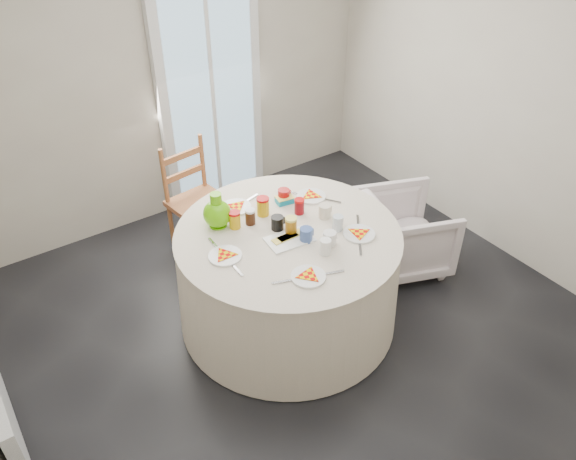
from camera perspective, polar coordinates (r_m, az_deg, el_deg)
floor at (r=4.19m, az=1.27°, el=-9.98°), size 4.00×4.00×0.00m
wall_back at (r=4.98m, az=-12.58°, el=15.03°), size 4.00×0.02×2.60m
wall_right at (r=4.73m, az=22.05°, el=12.14°), size 0.02×4.00×2.60m
glass_door at (r=5.18m, az=-7.87°, el=13.38°), size 1.00×0.08×2.10m
radiator at (r=3.67m, az=-27.23°, el=-15.37°), size 0.07×1.00×0.55m
table at (r=4.03m, az=0.00°, el=-4.90°), size 1.59×1.59×0.81m
wooden_chair at (r=4.69m, az=-8.99°, el=2.67°), size 0.49×0.48×0.98m
armchair at (r=4.61m, az=11.71°, el=0.42°), size 0.84×0.86×0.70m
place_settings at (r=3.78m, az=0.00°, el=-0.37°), size 1.25×1.25×0.02m
jar_cluster at (r=3.88m, az=-2.22°, el=1.49°), size 0.57×0.36×0.15m
butter_tub at (r=4.08m, az=-0.36°, el=2.91°), size 0.14×0.11×0.05m
green_pitcher at (r=3.83m, az=-7.20°, el=1.61°), size 0.25×0.25×0.25m
cheese_platter at (r=3.72m, az=0.16°, el=-1.11°), size 0.32×0.22×0.04m
mugs_glasses at (r=3.80m, az=2.17°, el=0.57°), size 0.77×0.77×0.12m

